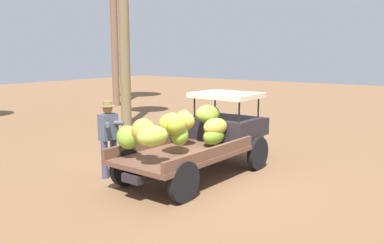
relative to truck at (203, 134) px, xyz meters
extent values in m
plane|color=brown|center=(-0.17, -0.14, -0.94)|extent=(60.00, 60.00, 0.00)
cube|color=#272329|center=(-0.34, -0.02, -0.49)|extent=(4.01, 0.60, 0.16)
cylinder|color=black|center=(1.14, 0.73, -0.54)|extent=(0.80, 0.17, 0.80)
cylinder|color=black|center=(1.08, -0.87, -0.54)|extent=(0.80, 0.17, 0.80)
cylinder|color=black|center=(-1.66, 0.84, -0.54)|extent=(0.80, 0.17, 0.80)
cylinder|color=black|center=(-1.72, -0.76, -0.54)|extent=(0.80, 0.17, 0.80)
cube|color=brown|center=(-0.79, 0.00, -0.31)|extent=(3.06, 1.84, 0.10)
cube|color=brown|center=(-0.76, 0.80, -0.15)|extent=(3.00, 0.20, 0.22)
cube|color=brown|center=(-0.82, -0.80, -0.15)|extent=(3.00, 0.20, 0.22)
cube|color=#272329|center=(0.91, -0.06, 0.01)|extent=(1.16, 1.56, 0.55)
cube|color=#272329|center=(1.81, -0.10, -0.04)|extent=(0.74, 1.09, 0.44)
cylinder|color=black|center=(1.38, 0.56, 0.56)|extent=(0.04, 0.04, 0.55)
cylinder|color=black|center=(1.33, -0.73, 0.56)|extent=(0.04, 0.04, 0.55)
cylinder|color=black|center=(0.50, 0.60, 0.56)|extent=(0.04, 0.04, 0.55)
cylinder|color=black|center=(0.45, -0.69, 0.56)|extent=(0.04, 0.04, 0.55)
cube|color=beige|center=(0.91, -0.06, 0.84)|extent=(1.28, 1.57, 0.12)
ellipsoid|color=#87B240|center=(-0.25, 0.38, 0.33)|extent=(0.67, 0.67, 0.56)
ellipsoid|color=gold|center=(-0.32, 0.28, 0.32)|extent=(0.59, 0.54, 0.47)
ellipsoid|color=#ACC334|center=(-1.07, -0.09, 0.39)|extent=(0.65, 0.59, 0.52)
ellipsoid|color=gold|center=(-0.94, 0.14, 0.39)|extent=(0.57, 0.55, 0.47)
ellipsoid|color=#B2BD41|center=(-0.16, 0.58, 0.14)|extent=(0.57, 0.50, 0.51)
ellipsoid|color=#89B339|center=(-1.82, 0.59, 0.17)|extent=(0.51, 0.63, 0.61)
ellipsoid|color=#B4CF48|center=(-1.95, -0.20, 0.31)|extent=(0.76, 0.69, 0.48)
ellipsoid|color=#8AB834|center=(-0.89, -0.02, 0.12)|extent=(0.77, 0.71, 0.47)
ellipsoid|color=gold|center=(-1.08, 0.09, 0.39)|extent=(0.55, 0.63, 0.59)
ellipsoid|color=#80AB2E|center=(0.12, -0.23, -0.03)|extent=(0.67, 0.54, 0.49)
ellipsoid|color=gold|center=(0.14, -0.26, 0.18)|extent=(0.71, 0.59, 0.44)
ellipsoid|color=gold|center=(-1.90, 0.08, 0.38)|extent=(0.74, 0.76, 0.61)
ellipsoid|color=#83AC38|center=(0.29, 0.06, 0.44)|extent=(0.75, 0.66, 0.50)
cylinder|color=#474C6B|center=(-1.32, 1.57, -0.51)|extent=(0.15, 0.15, 0.87)
cylinder|color=#474C6B|center=(-1.58, 1.59, -0.51)|extent=(0.15, 0.15, 0.87)
cube|color=#4D5766|center=(-1.45, 1.58, 0.22)|extent=(0.42, 0.27, 0.59)
cylinder|color=#4D5766|center=(-1.36, 1.47, 0.31)|extent=(0.31, 0.39, 0.10)
cylinder|color=#4D5766|center=(-1.55, 1.48, 0.31)|extent=(0.34, 0.36, 0.10)
sphere|color=#A76B4B|center=(-1.45, 1.58, 0.63)|extent=(0.22, 0.22, 0.22)
cylinder|color=olive|center=(-1.45, 1.58, 0.69)|extent=(0.34, 0.34, 0.02)
cylinder|color=olive|center=(-1.45, 1.58, 0.75)|extent=(0.20, 0.20, 0.10)
ellipsoid|color=#93B42D|center=(-0.07, 2.48, -0.79)|extent=(0.63, 0.65, 0.30)
cylinder|color=brown|center=(7.47, 10.80, 4.08)|extent=(0.37, 0.37, 10.05)
cylinder|color=olive|center=(3.45, 5.99, 3.03)|extent=(0.40, 0.40, 7.94)
camera|label=1|loc=(-7.55, -5.23, 1.86)|focal=38.03mm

